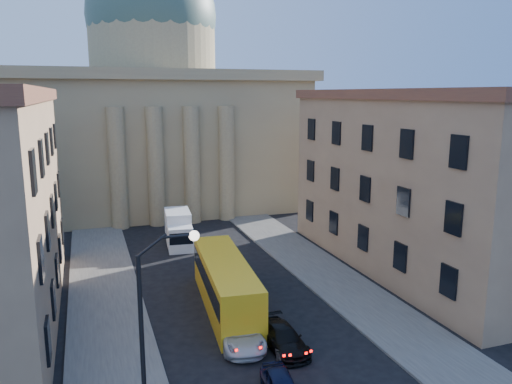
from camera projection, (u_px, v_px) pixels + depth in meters
sidewalk_left at (110, 332)px, 30.38m from camera, size 5.00×60.00×0.15m
sidewalk_right at (355, 296)px, 35.84m from camera, size 5.00×60.00×0.15m
church at (156, 113)px, 65.56m from camera, size 68.02×28.76×36.60m
building_right at (425, 180)px, 40.85m from camera, size 11.60×26.60×14.70m
street_lamp at (154, 317)px, 20.60m from camera, size 2.62×0.44×8.83m
car_left_mid at (240, 332)px, 28.96m from camera, size 3.01×5.40×1.43m
car_right_mid at (283, 338)px, 28.41m from camera, size 1.93×4.58×1.32m
car_right_far at (284, 339)px, 28.36m from camera, size 2.02×4.02×1.32m
car_right_distant at (232, 276)px, 37.88m from camera, size 1.86×4.70×1.52m
city_bus at (225, 283)px, 33.65m from camera, size 3.79×12.15×3.37m
box_truck at (179, 230)px, 47.83m from camera, size 2.85×6.01×3.19m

